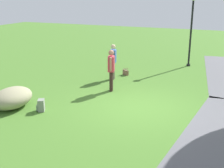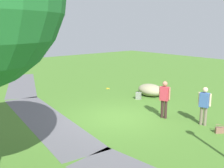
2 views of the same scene
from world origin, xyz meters
name	(u,v)px [view 2 (image 2 of 2)]	position (x,y,z in m)	size (l,w,h in m)	color
ground_plane	(118,118)	(0.00, 0.00, 0.00)	(48.00, 48.00, 0.00)	#457328
footpath_segment_mid	(45,119)	(1.91, 2.56, 0.00)	(8.15, 2.67, 0.01)	#59585D
footpath_segment_far	(22,84)	(9.60, 0.61, 0.00)	(8.08, 4.59, 0.01)	#59585D
lawn_boulder	(150,90)	(1.68, -3.99, 0.35)	(1.66, 1.21, 0.69)	gray
woman_with_handbag	(204,103)	(-2.88, -2.15, 0.92)	(0.51, 0.32, 1.60)	#6D6450
man_near_boulder	(164,97)	(-1.30, -1.58, 0.96)	(0.50, 0.34, 1.66)	#321F1C
handbag_on_grass	(219,130)	(-3.75, -1.87, 0.14)	(0.38, 0.38, 0.31)	brown
backpack_by_boulder	(139,96)	(1.57, -2.90, 0.19)	(0.34, 0.34, 0.40)	gray
frisbee_on_grass	(108,88)	(4.69, -3.21, 0.01)	(0.25, 0.25, 0.02)	gold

